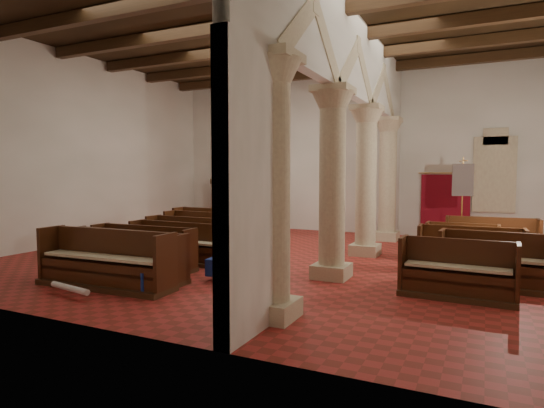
{
  "coord_description": "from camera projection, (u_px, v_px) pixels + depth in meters",
  "views": [
    {
      "loc": [
        4.76,
        -10.78,
        2.27
      ],
      "look_at": [
        -0.56,
        0.5,
        1.4
      ],
      "focal_mm": 30.0,
      "sensor_mm": 36.0,
      "label": 1
    }
  ],
  "objects": [
    {
      "name": "floor",
      "position": [
        283.0,
        259.0,
        11.91
      ],
      "size": [
        14.0,
        14.0,
        0.0
      ],
      "primitive_type": "plane",
      "color": "maroon",
      "rests_on": "ground"
    },
    {
      "name": "ceiling",
      "position": [
        284.0,
        25.0,
        11.5
      ],
      "size": [
        14.0,
        14.0,
        0.0
      ],
      "primitive_type": "plane",
      "rotation": [
        3.14,
        0.0,
        0.0
      ],
      "color": "#322210",
      "rests_on": "wall_back"
    },
    {
      "name": "wall_back",
      "position": [
        348.0,
        153.0,
        17.12
      ],
      "size": [
        14.0,
        0.02,
        6.0
      ],
      "primitive_type": "cube",
      "color": "white",
      "rests_on": "floor"
    },
    {
      "name": "wall_front",
      "position": [
        109.0,
        120.0,
        6.29
      ],
      "size": [
        14.0,
        0.02,
        6.0
      ],
      "primitive_type": "cube",
      "color": "white",
      "rests_on": "floor"
    },
    {
      "name": "wall_left",
      "position": [
        86.0,
        150.0,
        14.69
      ],
      "size": [
        0.02,
        12.0,
        6.0
      ],
      "primitive_type": "cube",
      "color": "white",
      "rests_on": "floor"
    },
    {
      "name": "ceiling_beams",
      "position": [
        284.0,
        32.0,
        11.51
      ],
      "size": [
        13.8,
        11.8,
        0.3
      ],
      "primitive_type": null,
      "color": "#3F2714",
      "rests_on": "wall_back"
    },
    {
      "name": "arcade",
      "position": [
        352.0,
        119.0,
        10.9
      ],
      "size": [
        0.9,
        11.9,
        6.0
      ],
      "color": "beige",
      "rests_on": "floor"
    },
    {
      "name": "window_back",
      "position": [
        494.0,
        175.0,
        15.03
      ],
      "size": [
        1.0,
        0.03,
        2.2
      ],
      "primitive_type": "cube",
      "color": "#2F6B50",
      "rests_on": "wall_back"
    },
    {
      "name": "pipe_organ",
      "position": [
        237.0,
        194.0,
        18.7
      ],
      "size": [
        2.1,
        0.85,
        4.4
      ],
      "color": "#3F2714",
      "rests_on": "floor"
    },
    {
      "name": "lectern",
      "position": [
        281.0,
        217.0,
        17.91
      ],
      "size": [
        0.56,
        0.58,
        1.24
      ],
      "rotation": [
        0.0,
        0.0,
        0.19
      ],
      "color": "#3C2013",
      "rests_on": "floor"
    },
    {
      "name": "dossal_curtain",
      "position": [
        445.0,
        204.0,
        15.68
      ],
      "size": [
        1.8,
        0.07,
        2.17
      ],
      "color": "maroon",
      "rests_on": "floor"
    },
    {
      "name": "processional_banner",
      "position": [
        462.0,
        220.0,
        13.7
      ],
      "size": [
        0.6,
        0.76,
        2.73
      ],
      "rotation": [
        0.0,
        0.0,
        0.32
      ],
      "color": "#3F2714",
      "rests_on": "floor"
    },
    {
      "name": "hymnal_box_a",
      "position": [
        144.0,
        280.0,
        8.44
      ],
      "size": [
        0.41,
        0.36,
        0.34
      ],
      "primitive_type": "cube",
      "rotation": [
        0.0,
        0.0,
        -0.29
      ],
      "color": "navy",
      "rests_on": "floor"
    },
    {
      "name": "hymnal_box_b",
      "position": [
        216.0,
        267.0,
        9.55
      ],
      "size": [
        0.38,
        0.31,
        0.36
      ],
      "primitive_type": "cube",
      "rotation": [
        0.0,
        0.0,
        0.06
      ],
      "color": "navy",
      "rests_on": "floor"
    },
    {
      "name": "hymnal_box_c",
      "position": [
        231.0,
        254.0,
        11.17
      ],
      "size": [
        0.38,
        0.34,
        0.32
      ],
      "primitive_type": "cube",
      "rotation": [
        0.0,
        0.0,
        -0.28
      ],
      "color": "navy",
      "rests_on": "floor"
    },
    {
      "name": "tube_heater_a",
      "position": [
        70.0,
        288.0,
        8.3
      ],
      "size": [
        1.11,
        0.3,
        0.11
      ],
      "primitive_type": "cylinder",
      "rotation": [
        0.0,
        1.57,
        -0.17
      ],
      "color": "white",
      "rests_on": "floor"
    },
    {
      "name": "tube_heater_b",
      "position": [
        119.0,
        268.0,
        10.0
      ],
      "size": [
        1.03,
        0.14,
        0.1
      ],
      "primitive_type": "cylinder",
      "rotation": [
        0.0,
        1.57,
        -0.04
      ],
      "color": "white",
      "rests_on": "floor"
    },
    {
      "name": "nave_pew_0",
      "position": [
        105.0,
        269.0,
        8.95
      ],
      "size": [
        2.99,
        0.87,
        1.14
      ],
      "rotation": [
        0.0,
        0.0,
        0.04
      ],
      "color": "#3F2714",
      "rests_on": "floor"
    },
    {
      "name": "nave_pew_1",
      "position": [
        124.0,
        263.0,
        9.63
      ],
      "size": [
        3.0,
        0.73,
        1.04
      ],
      "rotation": [
        0.0,
        0.0,
        -0.01
      ],
      "color": "#3F2714",
      "rests_on": "floor"
    },
    {
      "name": "nave_pew_2",
      "position": [
        143.0,
        255.0,
        10.69
      ],
      "size": [
        2.71,
        0.75,
        1.01
      ],
      "rotation": [
        0.0,
        0.0,
        0.03
      ],
      "color": "#3F2714",
      "rests_on": "floor"
    },
    {
      "name": "nave_pew_3",
      "position": [
        178.0,
        249.0,
        11.5
      ],
      "size": [
        2.8,
        0.76,
        1.0
      ],
      "rotation": [
        0.0,
        0.0,
        -0.03
      ],
      "color": "#3F2714",
      "rests_on": "floor"
    },
    {
      "name": "nave_pew_4",
      "position": [
        192.0,
        244.0,
        12.29
      ],
      "size": [
        2.86,
        0.84,
        1.05
      ],
      "rotation": [
        0.0,
        0.0,
        -0.05
      ],
      "color": "#3F2714",
      "rests_on": "floor"
    },
    {
      "name": "nave_pew_5",
      "position": [
        208.0,
        238.0,
        13.31
      ],
      "size": [
        2.97,
        0.92,
        1.1
      ],
      "rotation": [
        0.0,
        0.0,
        -0.06
      ],
      "color": "#3F2714",
      "rests_on": "floor"
    },
    {
      "name": "nave_pew_6",
      "position": [
        222.0,
        234.0,
        13.93
      ],
      "size": [
        3.34,
        0.84,
        1.15
      ],
      "rotation": [
        0.0,
        0.0,
        -0.02
      ],
      "color": "#3F2714",
      "rests_on": "floor"
    },
    {
      "name": "aisle_pew_0",
      "position": [
        457.0,
        279.0,
        8.2
      ],
      "size": [
        2.02,
        0.79,
        1.06
      ],
      "rotation": [
        0.0,
        0.0,
        -0.04
      ],
      "color": "#3F2714",
      "rests_on": "floor"
    },
    {
      "name": "aisle_pew_1",
      "position": [
        494.0,
        269.0,
        8.92
      ],
      "size": [
        2.06,
        0.86,
        1.1
      ],
      "rotation": [
        0.0,
        0.0,
        -0.06
      ],
      "color": "#3F2714",
      "rests_on": "floor"
    },
    {
      "name": "aisle_pew_2",
      "position": [
        470.0,
        259.0,
        10.03
      ],
      "size": [
        2.22,
        0.78,
        1.07
      ],
      "rotation": [
        0.0,
        0.0,
        0.03
      ],
      "color": "#3F2714",
      "rests_on": "floor"
    },
    {
      "name": "aisle_pew_3",
      "position": [
        462.0,
        251.0,
        11.17
      ],
      "size": [
        1.69,
        0.68,
        1.02
      ],
      "rotation": [
        0.0,
        0.0,
        -0.0
      ],
      "color": "#3F2714",
      "rests_on": "floor"
    },
    {
      "name": "aisle_pew_4",
      "position": [
        491.0,
        246.0,
        11.79
      ],
      "size": [
        2.26,
        0.86,
        1.1
      ],
      "rotation": [
        0.0,
        0.0,
        0.06
      ],
      "color": "#3F2714",
      "rests_on": "floor"
    }
  ]
}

